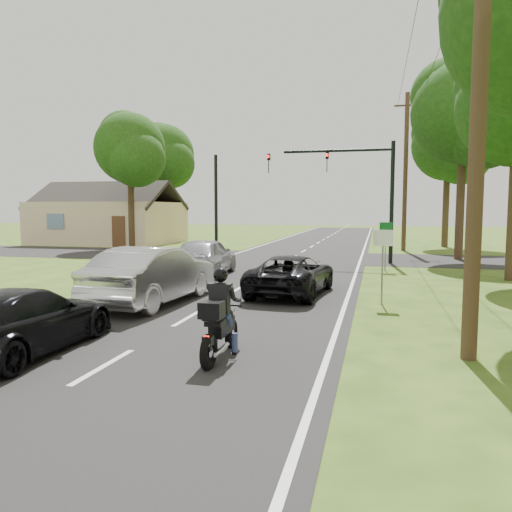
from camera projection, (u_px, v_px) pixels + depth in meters
The scene contains 19 objects.
ground at pixel (189, 318), 12.47m from camera, with size 140.00×140.00×0.00m, color #2F4914.
road at pixel (271, 270), 22.14m from camera, with size 8.00×100.00×0.01m, color black.
cross_road at pixel (294, 257), 27.94m from camera, with size 60.00×7.00×0.01m, color black.
motorcycle_rider at pixel (220, 323), 9.01m from camera, with size 0.55×1.95×1.68m.
dark_suv at pixel (292, 275), 15.82m from camera, with size 2.07×4.49×1.25m, color black.
silver_sedan at pixel (153, 275), 14.24m from camera, with size 1.74×4.98×1.64m, color #BBBBC0.
silver_suv at pixel (205, 256), 20.17m from camera, with size 1.84×4.57×1.56m, color #9FA1A7.
dark_car_behind at pixel (21, 320), 9.34m from camera, with size 1.76×4.32×1.25m, color black.
traffic_signal at pixel (354, 180), 24.82m from camera, with size 6.38×0.44×6.00m.
signal_pole_far at pixel (216, 204), 30.81m from camera, with size 0.20×0.20×6.00m, color black.
utility_pole_near at pixel (480, 71), 8.59m from camera, with size 1.60×0.28×10.00m.
utility_pole_far at pixel (405, 171), 31.80m from camera, with size 1.60×0.28×10.00m.
sign_white at pixel (383, 249), 14.09m from camera, with size 0.55×0.07×2.12m.
sign_green at pixel (386, 234), 21.78m from camera, with size 0.55×0.07×2.12m.
tree_row_d at pixel (471, 117), 25.82m from camera, with size 5.76×5.58×10.45m.
tree_row_e at pixel (453, 149), 34.51m from camera, with size 5.28×5.12×9.61m.
tree_left_near at pixel (132, 152), 33.74m from camera, with size 5.12×4.96×9.22m.
tree_left_far at pixel (166, 158), 43.79m from camera, with size 5.76×5.58×10.14m.
house at pixel (110, 221), 39.28m from camera, with size 10.20×8.00×4.84m.
Camera 1 is at (4.54, -11.51, 2.73)m, focal length 35.00 mm.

